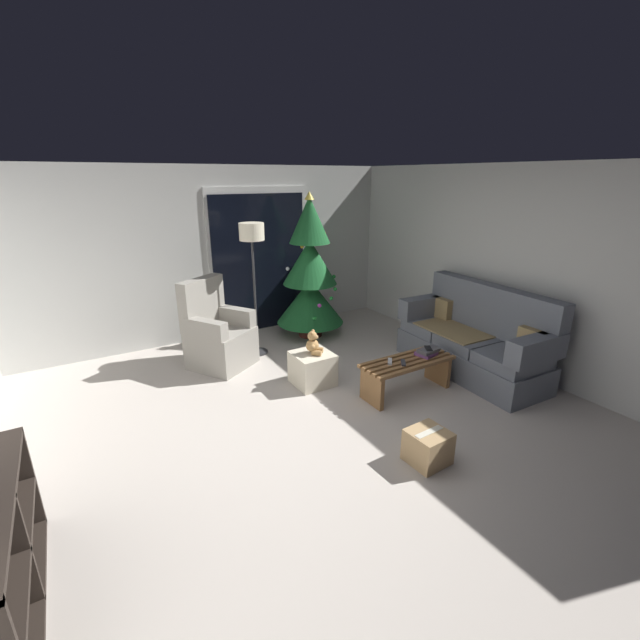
# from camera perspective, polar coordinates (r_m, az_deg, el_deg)

# --- Properties ---
(ground_plane) EXTENTS (7.00, 7.00, 0.00)m
(ground_plane) POSITION_cam_1_polar(r_m,az_deg,el_deg) (4.28, 0.24, -14.40)
(ground_plane) COLOR #BCB2A8
(wall_back) EXTENTS (5.72, 0.12, 2.50)m
(wall_back) POSITION_cam_1_polar(r_m,az_deg,el_deg) (6.49, -14.05, 8.56)
(wall_back) COLOR beige
(wall_back) RESTS_ON ground
(wall_right) EXTENTS (0.12, 6.00, 2.50)m
(wall_right) POSITION_cam_1_polar(r_m,az_deg,el_deg) (5.73, 25.66, 5.95)
(wall_right) COLOR beige
(wall_right) RESTS_ON ground
(patio_door_frame) EXTENTS (1.60, 0.02, 2.20)m
(patio_door_frame) POSITION_cam_1_polar(r_m,az_deg,el_deg) (6.68, -8.13, 7.90)
(patio_door_frame) COLOR silver
(patio_door_frame) RESTS_ON ground
(patio_door_glass) EXTENTS (1.50, 0.02, 2.10)m
(patio_door_glass) POSITION_cam_1_polar(r_m,az_deg,el_deg) (6.67, -8.05, 7.46)
(patio_door_glass) COLOR black
(patio_door_glass) RESTS_ON ground
(couch) EXTENTS (0.87, 1.97, 1.08)m
(couch) POSITION_cam_1_polar(r_m,az_deg,el_deg) (5.62, 20.07, -2.64)
(couch) COLOR slate
(couch) RESTS_ON ground
(coffee_table) EXTENTS (1.10, 0.40, 0.40)m
(coffee_table) POSITION_cam_1_polar(r_m,az_deg,el_deg) (4.89, 11.62, -6.74)
(coffee_table) COLOR olive
(coffee_table) RESTS_ON ground
(remote_silver) EXTENTS (0.13, 0.15, 0.02)m
(remote_silver) POSITION_cam_1_polar(r_m,az_deg,el_deg) (4.73, 9.39, -5.53)
(remote_silver) COLOR #ADADB2
(remote_silver) RESTS_ON coffee_table
(remote_graphite) EXTENTS (0.13, 0.15, 0.02)m
(remote_graphite) POSITION_cam_1_polar(r_m,az_deg,el_deg) (4.73, 11.15, -5.65)
(remote_graphite) COLOR #333338
(remote_graphite) RESTS_ON coffee_table
(book_stack) EXTENTS (0.28, 0.23, 0.08)m
(book_stack) POSITION_cam_1_polar(r_m,az_deg,el_deg) (5.00, 14.25, -4.17)
(book_stack) COLOR #6B3D7A
(book_stack) RESTS_ON coffee_table
(cell_phone) EXTENTS (0.13, 0.16, 0.01)m
(cell_phone) POSITION_cam_1_polar(r_m,az_deg,el_deg) (4.98, 14.37, -3.70)
(cell_phone) COLOR black
(cell_phone) RESTS_ON book_stack
(christmas_tree) EXTENTS (1.01, 1.01, 2.15)m
(christmas_tree) POSITION_cam_1_polar(r_m,az_deg,el_deg) (6.31, -1.37, 6.02)
(christmas_tree) COLOR #4C1E19
(christmas_tree) RESTS_ON ground
(armchair) EXTENTS (0.94, 0.94, 1.13)m
(armchair) POSITION_cam_1_polar(r_m,az_deg,el_deg) (5.59, -13.61, -2.07)
(armchair) COLOR gray
(armchair) RESTS_ON ground
(floor_lamp) EXTENTS (0.32, 0.32, 1.78)m
(floor_lamp) POSITION_cam_1_polar(r_m,az_deg,el_deg) (5.59, -9.10, 9.96)
(floor_lamp) COLOR #2D2D30
(floor_lamp) RESTS_ON ground
(ottoman) EXTENTS (0.44, 0.44, 0.39)m
(ottoman) POSITION_cam_1_polar(r_m,az_deg,el_deg) (5.02, -1.01, -6.55)
(ottoman) COLOR beige
(ottoman) RESTS_ON ground
(teddy_bear_honey) EXTENTS (0.22, 0.21, 0.29)m
(teddy_bear_honey) POSITION_cam_1_polar(r_m,az_deg,el_deg) (4.89, -0.91, -3.24)
(teddy_bear_honey) COLOR tan
(teddy_bear_honey) RESTS_ON ottoman
(cardboard_box_taped_mid_floor) EXTENTS (0.34, 0.33, 0.30)m
(cardboard_box_taped_mid_floor) POSITION_cam_1_polar(r_m,az_deg,el_deg) (3.90, 14.31, -16.19)
(cardboard_box_taped_mid_floor) COLOR tan
(cardboard_box_taped_mid_floor) RESTS_ON ground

